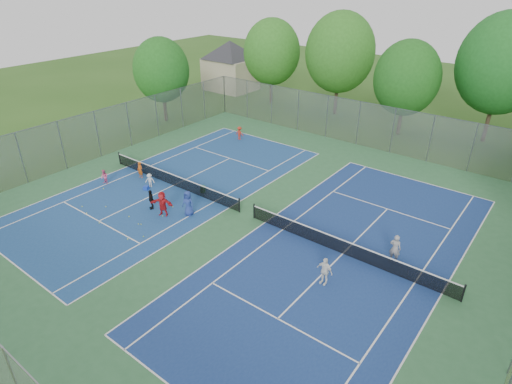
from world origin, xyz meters
TOP-DOWN VIEW (x-y plane):
  - ground at (0.00, 0.00)m, footprint 120.00×120.00m
  - court_pad at (0.00, 0.00)m, footprint 32.00×32.00m
  - court_left at (-7.00, 0.00)m, footprint 10.97×23.77m
  - court_right at (7.00, 0.00)m, footprint 10.97×23.77m
  - net_left at (-7.00, 0.00)m, footprint 12.87×0.10m
  - net_right at (7.00, 0.00)m, footprint 12.87×0.10m
  - fence_north at (0.00, 16.00)m, footprint 32.00×0.10m
  - fence_west at (-16.00, 0.00)m, footprint 0.10×32.00m
  - house at (-22.00, 24.00)m, footprint 11.03×11.03m
  - tree_nw at (-14.00, 22.00)m, footprint 6.40×6.40m
  - tree_nl at (-6.00, 23.00)m, footprint 7.20×7.20m
  - tree_nc at (2.00, 21.00)m, footprint 6.00×6.00m
  - tree_nr at (9.00, 24.00)m, footprint 7.60×7.60m
  - tree_side_w at (-19.00, 10.00)m, footprint 5.60×5.60m
  - ball_crate at (-8.07, -1.66)m, footprint 0.43×0.43m
  - ball_hopper at (-4.46, 0.53)m, footprint 0.31×0.31m
  - student_a at (-9.99, -0.60)m, footprint 0.50×0.35m
  - student_b at (-11.22, -2.93)m, footprint 0.57×0.45m
  - student_c at (-8.20, -1.17)m, footprint 0.79×0.72m
  - student_d at (-5.58, -3.22)m, footprint 0.89×0.67m
  - student_e at (-3.03, -2.28)m, footprint 0.92×0.68m
  - student_f at (-4.32, -3.32)m, footprint 1.66×1.05m
  - child_far_baseline at (-9.21, 10.39)m, footprint 0.84×0.51m
  - instructor at (9.50, 1.11)m, footprint 0.63×0.43m
  - teen_court_b at (7.39, -2.88)m, footprint 0.95×0.45m
  - tennis_ball_0 at (-4.52, -5.02)m, footprint 0.07×0.07m
  - tennis_ball_1 at (-3.29, -5.82)m, footprint 0.07×0.07m
  - tennis_ball_2 at (-10.63, -3.53)m, footprint 0.07×0.07m
  - tennis_ball_3 at (-8.19, -5.04)m, footprint 0.07×0.07m
  - tennis_ball_4 at (-4.60, -2.27)m, footprint 0.07×0.07m
  - tennis_ball_5 at (-4.67, -5.10)m, footprint 0.07×0.07m
  - tennis_ball_6 at (-6.74, -6.54)m, footprint 0.07×0.07m
  - tennis_ball_7 at (-5.90, -4.89)m, footprint 0.07×0.07m
  - tennis_ball_8 at (-4.20, -3.51)m, footprint 0.07×0.07m
  - tennis_ball_9 at (-3.83, -6.56)m, footprint 0.07×0.07m
  - tennis_ball_10 at (-9.47, -6.01)m, footprint 0.07×0.07m
  - tennis_ball_11 at (-8.45, -6.33)m, footprint 0.07×0.07m

SIDE VIEW (x-z plane):
  - ground at x=0.00m, z-range 0.00..0.00m
  - court_pad at x=0.00m, z-range 0.00..0.01m
  - court_left at x=-7.00m, z-range 0.01..0.02m
  - court_right at x=7.00m, z-range 0.01..0.02m
  - tennis_ball_0 at x=-4.52m, z-range 0.00..0.07m
  - tennis_ball_1 at x=-3.29m, z-range 0.00..0.07m
  - tennis_ball_2 at x=-10.63m, z-range 0.00..0.07m
  - tennis_ball_3 at x=-8.19m, z-range 0.00..0.07m
  - tennis_ball_4 at x=-4.60m, z-range 0.00..0.07m
  - tennis_ball_5 at x=-4.67m, z-range 0.00..0.07m
  - tennis_ball_6 at x=-6.74m, z-range 0.00..0.07m
  - tennis_ball_7 at x=-5.90m, z-range 0.00..0.07m
  - tennis_ball_8 at x=-4.20m, z-range 0.00..0.07m
  - tennis_ball_9 at x=-3.83m, z-range 0.00..0.07m
  - tennis_ball_10 at x=-9.47m, z-range 0.00..0.07m
  - tennis_ball_11 at x=-8.45m, z-range 0.00..0.07m
  - ball_crate at x=-8.07m, z-range 0.00..0.29m
  - ball_hopper at x=-4.46m, z-range 0.00..0.54m
  - net_left at x=-7.00m, z-range 0.00..0.91m
  - net_right at x=7.00m, z-range 0.00..0.91m
  - student_c at x=-8.20m, z-range 0.00..1.06m
  - student_b at x=-11.22m, z-range 0.00..1.15m
  - child_far_baseline at x=-9.21m, z-range 0.00..1.27m
  - student_a at x=-9.99m, z-range 0.00..1.29m
  - student_d at x=-5.58m, z-range 0.00..1.40m
  - teen_court_b at x=7.39m, z-range 0.00..1.57m
  - instructor at x=9.50m, z-range 0.00..1.70m
  - student_f at x=-4.32m, z-range 0.00..1.71m
  - student_e at x=-3.03m, z-range 0.00..1.73m
  - fence_north at x=0.00m, z-range 0.00..4.00m
  - fence_west at x=-16.00m, z-range 0.00..4.00m
  - house at x=-22.00m, z-range 0.56..7.86m
  - tree_side_w at x=-19.00m, z-range 1.01..9.48m
  - tree_nc at x=2.00m, z-range 0.97..9.82m
  - tree_nw at x=-14.00m, z-range 1.10..10.68m
  - tree_nl at x=-6.00m, z-range 1.20..11.89m
  - tree_nr at x=9.00m, z-range 1.33..12.75m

